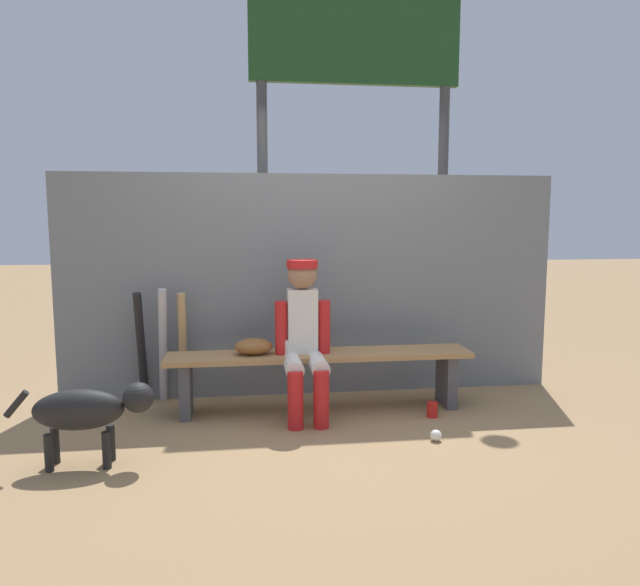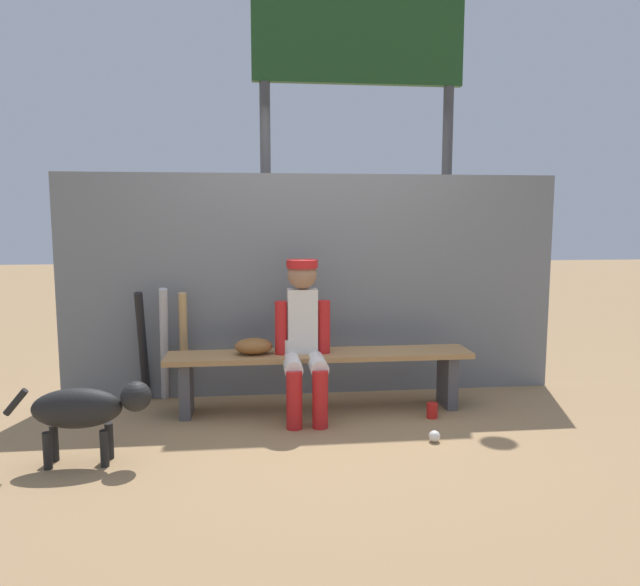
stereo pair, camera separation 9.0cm
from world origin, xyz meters
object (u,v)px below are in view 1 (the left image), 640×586
Objects in this scene: bat_wood_tan at (183,347)px; bat_aluminum_silver at (163,346)px; bat_aluminum_black at (141,348)px; dugout_bench at (320,366)px; player_seated at (304,332)px; scoreboard at (361,82)px; dog at (89,410)px; cup_on_ground at (432,410)px; cup_on_bench at (289,347)px; baseball_glove at (254,346)px; baseball at (436,435)px.

bat_wood_tan is 0.15m from bat_aluminum_silver.
dugout_bench is at bearing -13.89° from bat_aluminum_black.
player_seated is 0.30× the size of scoreboard.
dog is at bearing -152.01° from player_seated.
cup_on_bench reaches higher than cup_on_ground.
cup_on_ground is 0.13× the size of dog.
bat_aluminum_silver is at bearing 154.76° from baseball_glove.
scoreboard is at bearing 67.59° from dugout_bench.
baseball is at bearing -31.91° from baseball_glove.
player_seated is 0.18m from cup_on_bench.
dog is at bearing -177.33° from baseball.
baseball is 0.67× the size of cup_on_ground.
dog is (-1.34, -0.71, -0.29)m from player_seated.
bat_wood_tan is at bearing 2.87° from bat_aluminum_black.
scoreboard is at bearing 52.69° from baseball_glove.
cup_on_bench is 0.03× the size of scoreboard.
bat_aluminum_black is at bearing 177.43° from bat_aluminum_silver.
player_seated is at bearing 142.52° from baseball.
bat_wood_tan is at bearing 147.85° from baseball.
baseball_glove reaches higher than dugout_bench.
dugout_bench is 0.52m from baseball_glove.
bat_aluminum_black is 8.13× the size of cup_on_bench.
bat_aluminum_black is 3.19m from scoreboard.
bat_aluminum_silver is (-0.70, 0.33, -0.05)m from baseball_glove.
player_seated is 15.52× the size of baseball.
dog is (-2.15, -0.10, 0.30)m from baseball.
scoreboard reaches higher than baseball_glove.
cup_on_ground is 0.03× the size of scoreboard.
baseball is at bearing 2.67° from dog.
bat_aluminum_silver is at bearing 157.49° from player_seated.
player_seated is at bearing -36.25° from cup_on_bench.
dugout_bench is 2.84m from scoreboard.
baseball_glove is 0.65m from bat_wood_tan.
player_seated is 1.30× the size of bat_wood_tan.
cup_on_ground is at bearing -18.67° from dugout_bench.
bat_wood_tan is at bearing 153.11° from player_seated.
bat_aluminum_silver is (-1.19, 0.33, 0.12)m from dugout_bench.
bat_aluminum_black is 12.09× the size of baseball.
player_seated reaches higher than baseball_glove.
baseball_glove is at bearing 172.13° from cup_on_bench.
bat_wood_tan is 8.01× the size of cup_on_bench.
bat_aluminum_silver is (-0.15, -0.02, 0.02)m from bat_wood_tan.
scoreboard is (0.72, 1.53, 2.11)m from player_seated.
player_seated is 1.55m from dog.
bat_aluminum_black is at bearing 159.97° from player_seated.
bat_aluminum_silver reaches higher than baseball_glove.
baseball_glove is 1.45m from baseball.
baseball_glove is 0.07× the size of scoreboard.
bat_aluminum_black reaches higher than bat_wood_tan.
bat_aluminum_black is at bearing -177.13° from bat_wood_tan.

